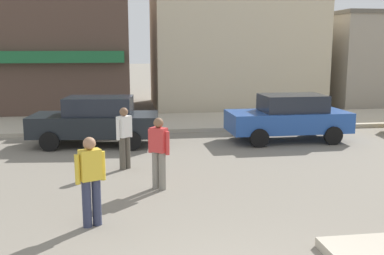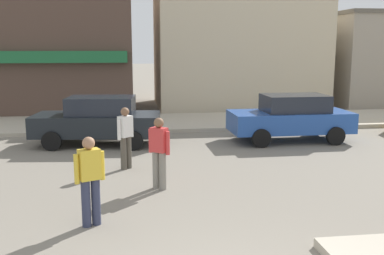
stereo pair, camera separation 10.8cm
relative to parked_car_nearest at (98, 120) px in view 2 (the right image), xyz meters
name	(u,v)px [view 2 (the right image)]	position (x,y,z in m)	size (l,w,h in m)	color
kerb_far	(157,123)	(2.12, 3.58, -0.74)	(80.00, 4.00, 0.15)	#B7AD99
parked_car_nearest	(98,120)	(0.00, 0.00, 0.00)	(4.16, 2.21, 1.56)	black
parked_car_second	(291,117)	(6.36, -0.28, 0.00)	(4.02, 1.91, 1.56)	#234C9E
pedestrian_crossing_near	(90,178)	(0.32, -6.81, 0.06)	(0.54, 0.35, 1.61)	#2D334C
pedestrian_crossing_far	(159,151)	(1.65, -4.87, 0.06)	(0.49, 0.41, 1.61)	gray
pedestrian_kerb_side	(126,136)	(0.90, -3.08, 0.06)	(0.44, 0.46, 1.61)	#4C473D
building_corner_shop	(46,24)	(-3.09, 9.35, 3.43)	(8.77, 8.03, 8.48)	brown
building_storefront_left_near	(236,48)	(6.66, 9.15, 2.27)	(8.58, 6.07, 6.16)	beige
building_storefront_left_mid	(372,58)	(14.83, 9.84, 1.66)	(6.24, 7.31, 4.94)	#9E9384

